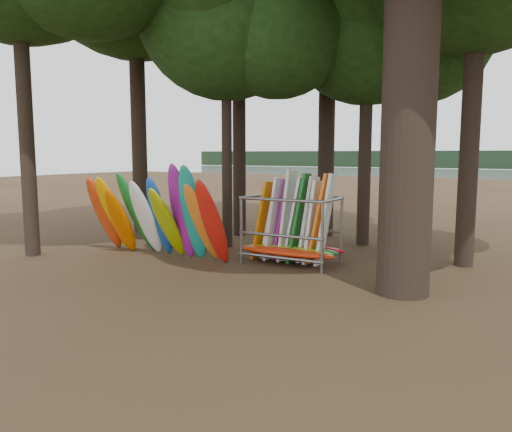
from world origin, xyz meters
The scene contains 7 objects.
ground centered at (0.00, 0.00, 0.00)m, with size 120.00×120.00×0.00m, color #47331E.
lake centered at (0.00, 60.00, 0.00)m, with size 160.00×160.00×0.00m, color gray.
far_shore centered at (0.00, 110.00, 2.00)m, with size 160.00×4.00×4.00m, color black.
oak_3 centered at (2.28, 5.90, 7.99)m, with size 6.94×6.94×11.03m.
oak_5 centered at (-1.78, 3.09, 8.19)m, with size 7.10×7.10×11.29m.
kayak_row centered at (-2.66, 0.39, 1.31)m, with size 5.40×1.93×3.13m.
storage_rack centered at (1.41, 1.77, 0.97)m, with size 3.23×1.50×2.85m.
Camera 1 is at (7.92, -11.62, 3.30)m, focal length 35.00 mm.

